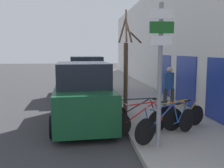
{
  "coord_description": "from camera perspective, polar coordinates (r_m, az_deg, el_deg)",
  "views": [
    {
      "loc": [
        -0.3,
        -1.74,
        2.54
      ],
      "look_at": [
        0.86,
        8.07,
        1.23
      ],
      "focal_mm": 40.0,
      "sensor_mm": 36.0,
      "label": 1
    }
  ],
  "objects": [
    {
      "name": "building_facade",
      "position": [
        16.34,
        9.94,
        9.81
      ],
      "size": [
        0.23,
        32.0,
        6.5
      ],
      "color": "silver",
      "rests_on": "ground"
    },
    {
      "name": "signpost",
      "position": [
        6.15,
        10.92,
        3.32
      ],
      "size": [
        0.59,
        0.13,
        3.52
      ],
      "color": "gray",
      "rests_on": "sidewalk_curb"
    },
    {
      "name": "parked_car_0",
      "position": [
        8.69,
        -6.68,
        -2.79
      ],
      "size": [
        2.25,
        4.41,
        2.16
      ],
      "rotation": [
        0.0,
        0.0,
        0.05
      ],
      "color": "#144728",
      "rests_on": "ground"
    },
    {
      "name": "pedestrian_near",
      "position": [
        10.58,
        12.92,
        -0.17
      ],
      "size": [
        0.46,
        0.39,
        1.74
      ],
      "rotation": [
        0.0,
        0.0,
        3.05
      ],
      "color": "#333338",
      "rests_on": "sidewalk_curb"
    },
    {
      "name": "sidewalk_curb",
      "position": [
        16.19,
        3.66,
        -1.25
      ],
      "size": [
        3.2,
        32.0,
        0.15
      ],
      "color": "gray",
      "rests_on": "ground"
    },
    {
      "name": "bicycle_2",
      "position": [
        7.99,
        14.71,
        -7.24
      ],
      "size": [
        2.09,
        0.86,
        0.9
      ],
      "rotation": [
        0.0,
        0.0,
        1.94
      ],
      "color": "black",
      "rests_on": "sidewalk_curb"
    },
    {
      "name": "bicycle_1",
      "position": [
        7.32,
        8.05,
        -8.24
      ],
      "size": [
        2.36,
        0.72,
        0.96
      ],
      "rotation": [
        0.0,
        0.0,
        1.83
      ],
      "color": "black",
      "rests_on": "sidewalk_curb"
    },
    {
      "name": "street_tree",
      "position": [
        9.45,
        3.22,
        3.66
      ],
      "size": [
        1.0,
        1.15,
        3.92
      ],
      "color": "#4C3828",
      "rests_on": "sidewalk_curb"
    },
    {
      "name": "ground_plane",
      "position": [
        13.19,
        -5.32,
        -3.61
      ],
      "size": [
        80.0,
        80.0,
        0.0
      ],
      "primitive_type": "plane",
      "color": "#333335"
    },
    {
      "name": "parked_car_1",
      "position": [
        14.31,
        -5.95,
        1.42
      ],
      "size": [
        2.25,
        4.82,
        2.25
      ],
      "rotation": [
        0.0,
        0.0,
        0.04
      ],
      "color": "navy",
      "rests_on": "ground"
    },
    {
      "name": "bicycle_3",
      "position": [
        7.98,
        6.97,
        -6.94
      ],
      "size": [
        2.31,
        0.44,
        0.95
      ],
      "rotation": [
        0.0,
        0.0,
        1.46
      ],
      "color": "black",
      "rests_on": "sidewalk_curb"
    },
    {
      "name": "bicycle_0",
      "position": [
        7.12,
        12.57,
        -8.81
      ],
      "size": [
        2.11,
        1.27,
        0.96
      ],
      "rotation": [
        0.0,
        0.0,
        2.11
      ],
      "color": "black",
      "rests_on": "sidewalk_curb"
    }
  ]
}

